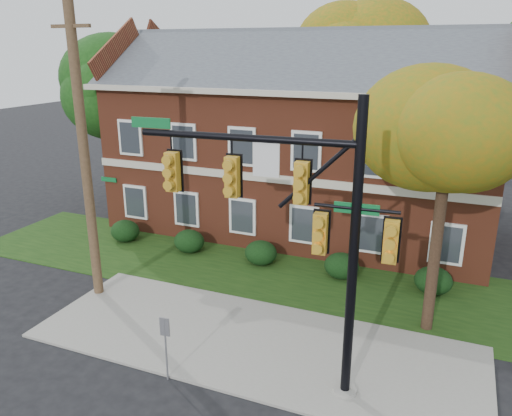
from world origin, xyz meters
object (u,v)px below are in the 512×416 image
at_px(apartment_building, 301,131).
at_px(tree_far_rear, 364,48).
at_px(hedge_left, 189,241).
at_px(tree_near_right, 458,129).
at_px(tree_left_rear, 121,91).
at_px(hedge_far_right, 433,281).
at_px(traffic_signal, 298,216).
at_px(hedge_center, 261,253).
at_px(utility_pole, 85,158).
at_px(sign_post, 165,338).
at_px(hedge_far_left, 125,231).
at_px(hedge_right, 342,266).

distance_m(apartment_building, tree_far_rear, 8.84).
distance_m(hedge_left, tree_far_rear, 16.25).
distance_m(tree_near_right, tree_left_rear, 18.33).
distance_m(tree_near_right, tree_far_rear, 17.12).
xyz_separation_m(hedge_far_right, traffic_signal, (-3.18, -7.07, 4.38)).
height_order(hedge_center, utility_pole, utility_pole).
bearing_deg(tree_left_rear, traffic_signal, -39.60).
distance_m(tree_far_rear, utility_pole, 19.25).
distance_m(hedge_center, tree_left_rear, 12.23).
height_order(hedge_far_right, tree_left_rear, tree_left_rear).
bearing_deg(tree_left_rear, tree_far_rear, 38.97).
distance_m(apartment_building, traffic_signal, 12.90).
xyz_separation_m(tree_far_rear, sign_post, (-0.84, -21.35, -7.52)).
relative_size(hedge_left, sign_post, 0.72).
xyz_separation_m(hedge_far_left, hedge_right, (10.50, 0.00, 0.00)).
bearing_deg(tree_left_rear, apartment_building, 6.54).
bearing_deg(tree_near_right, traffic_signal, -128.82).
xyz_separation_m(hedge_right, tree_far_rear, (-2.16, 13.09, 8.32)).
distance_m(apartment_building, sign_post, 14.01).
relative_size(tree_near_right, traffic_signal, 1.09).
xyz_separation_m(hedge_center, traffic_signal, (3.82, -7.07, 4.38)).
height_order(hedge_far_right, sign_post, sign_post).
distance_m(tree_near_right, utility_pole, 12.14).
distance_m(hedge_center, utility_pole, 8.21).
height_order(apartment_building, tree_far_rear, tree_far_rear).
bearing_deg(tree_near_right, hedge_far_right, 94.52).
xyz_separation_m(tree_far_rear, utility_pole, (-6.00, -17.94, -3.60)).
xyz_separation_m(hedge_left, traffic_signal, (7.32, -7.07, 4.38)).
distance_m(hedge_right, traffic_signal, 8.32).
bearing_deg(hedge_center, apartment_building, 90.00).
height_order(tree_left_rear, sign_post, tree_left_rear).
xyz_separation_m(hedge_left, tree_far_rear, (4.84, 13.09, 8.32)).
xyz_separation_m(hedge_right, hedge_far_right, (3.50, 0.00, 0.00)).
bearing_deg(apartment_building, tree_far_rear, 80.29).
bearing_deg(hedge_far_right, hedge_center, 180.00).
relative_size(tree_far_rear, sign_post, 5.92).
bearing_deg(hedge_far_right, hedge_far_left, 180.00).
bearing_deg(tree_left_rear, hedge_center, -23.04).
height_order(hedge_left, utility_pole, utility_pole).
distance_m(hedge_far_left, tree_near_right, 15.75).
bearing_deg(sign_post, hedge_far_right, 46.28).
bearing_deg(utility_pole, hedge_right, 33.48).
bearing_deg(apartment_building, traffic_signal, -72.79).
distance_m(apartment_building, hedge_center, 6.89).
relative_size(hedge_right, utility_pole, 0.14).
relative_size(hedge_far_right, tree_left_rear, 0.16).
height_order(tree_near_right, sign_post, tree_near_right).
bearing_deg(hedge_left, tree_near_right, -14.81).
xyz_separation_m(hedge_left, utility_pole, (-1.16, -4.84, 4.72)).
bearing_deg(hedge_far_right, tree_far_rear, 113.37).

